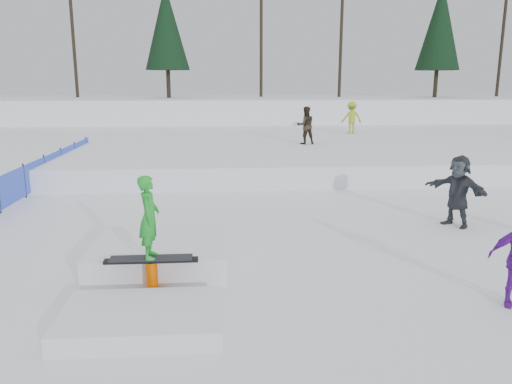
{
  "coord_description": "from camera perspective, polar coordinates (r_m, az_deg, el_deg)",
  "views": [
    {
      "loc": [
        -0.34,
        -9.33,
        3.64
      ],
      "look_at": [
        0.5,
        2.0,
        1.1
      ],
      "focal_mm": 35.0,
      "sensor_mm": 36.0,
      "label": 1
    }
  ],
  "objects": [
    {
      "name": "ground",
      "position": [
        10.02,
        -2.03,
        -8.71
      ],
      "size": [
        120.0,
        120.0,
        0.0
      ],
      "primitive_type": "plane",
      "color": "white"
    },
    {
      "name": "snow_berm",
      "position": [
        39.41,
        -3.77,
        9.04
      ],
      "size": [
        60.0,
        14.0,
        2.4
      ],
      "primitive_type": "cube",
      "color": "white",
      "rests_on": "ground"
    },
    {
      "name": "snow_midrise",
      "position": [
        25.54,
        -3.44,
        5.3
      ],
      "size": [
        50.0,
        18.0,
        0.8
      ],
      "primitive_type": "cube",
      "color": "white",
      "rests_on": "ground"
    },
    {
      "name": "safety_fence",
      "position": [
        17.36,
        -24.94,
        1.17
      ],
      "size": [
        0.05,
        16.0,
        1.1
      ],
      "color": "blue",
      "rests_on": "ground"
    },
    {
      "name": "treeline",
      "position": [
        38.36,
        5.88,
        18.25
      ],
      "size": [
        40.24,
        4.22,
        10.5
      ],
      "color": "black",
      "rests_on": "snow_berm"
    },
    {
      "name": "walker_olive",
      "position": [
        23.0,
        5.69,
        7.59
      ],
      "size": [
        0.9,
        0.74,
        1.7
      ],
      "primitive_type": "imported",
      "rotation": [
        0.0,
        0.0,
        3.26
      ],
      "color": "black",
      "rests_on": "snow_midrise"
    },
    {
      "name": "walker_ygreen",
      "position": [
        28.09,
        10.88,
        8.36
      ],
      "size": [
        1.15,
        0.7,
        1.73
      ],
      "primitive_type": "imported",
      "rotation": [
        0.0,
        0.0,
        3.19
      ],
      "color": "#94AF1C",
      "rests_on": "snow_midrise"
    },
    {
      "name": "spectator_dark",
      "position": [
        13.61,
        22.08,
        0.12
      ],
      "size": [
        1.36,
        1.72,
        1.83
      ],
      "primitive_type": "imported",
      "rotation": [
        0.0,
        0.0,
        -1.01
      ],
      "color": "#2F353B",
      "rests_on": "ground"
    },
    {
      "name": "jib_rail_feature",
      "position": [
        9.46,
        -11.34,
        -8.31
      ],
      "size": [
        2.6,
        4.4,
        2.11
      ],
      "color": "white",
      "rests_on": "ground"
    }
  ]
}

